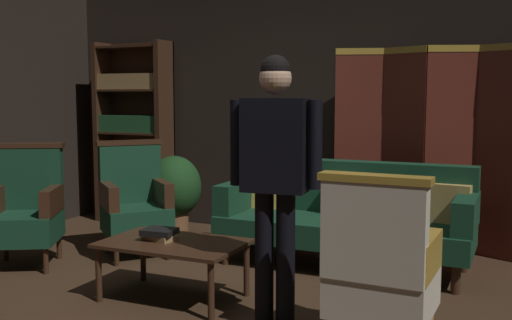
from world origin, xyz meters
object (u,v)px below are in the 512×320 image
Objects in this scene: book_tan_leather at (160,237)px; book_black_cloth at (159,232)px; velvet_couch at (346,213)px; armchair_gilt_accent at (380,268)px; bookshelf at (134,129)px; potted_plant at (174,191)px; coffee_table at (173,248)px; standing_figure at (275,165)px; folding_screen at (450,147)px; armchair_wing_right at (134,202)px; armchair_wing_left at (25,209)px.

book_tan_leather is 1.02× the size of book_black_cloth.
velvet_couch is 2.04× the size of armchair_gilt_accent.
bookshelf is 2.43× the size of potted_plant.
velvet_couch is 2.12× the size of coffee_table.
standing_figure reaches higher than coffee_table.
book_tan_leather is at bearing -126.52° from velvet_couch.
coffee_table is 0.16m from book_black_cloth.
folding_screen is 2.91m from armchair_wing_right.
velvet_couch is 1.89m from potted_plant.
armchair_gilt_accent is 4.44× the size of book_tan_leather.
potted_plant is at bearing 118.58° from book_tan_leather.
bookshelf is 3.48m from standing_figure.
bookshelf is 2.05× the size of coffee_table.
armchair_gilt_accent is at bearing -9.63° from book_tan_leather.
armchair_gilt_accent is 1.00× the size of armchair_wing_left.
folding_screen is at bearing 29.93° from armchair_wing_left.
standing_figure is 7.44× the size of book_black_cloth.
potted_plant is (0.64, 1.37, -0.00)m from armchair_wing_left.
bookshelf is 2.76m from book_black_cloth.
folding_screen reaches higher than book_tan_leather.
book_black_cloth is at bearing -61.42° from potted_plant.
standing_figure is at bearing -10.16° from coffee_table.
coffee_table is 1.08m from standing_figure.
coffee_table is at bearing -49.01° from bookshelf.
armchair_wing_left is at bearing -150.07° from folding_screen.
book_black_cloth is (-1.00, -1.35, 0.03)m from velvet_couch.
folding_screen reaches higher than standing_figure.
velvet_couch is at bearing 53.48° from book_black_cloth.
coffee_table is at bearing -7.99° from armchair_wing_left.
coffee_table is 1.88m from potted_plant.
armchair_wing_right is at bearing -88.11° from potted_plant.
bookshelf is 4.15m from armchair_gilt_accent.
folding_screen is 2.13× the size of coffee_table.
armchair_wing_left is at bearing -84.02° from bookshelf.
coffee_table is 1.64m from armchair_wing_left.
armchair_gilt_accent is (3.36, -2.37, -0.57)m from bookshelf.
velvet_couch is at bearing 53.48° from book_tan_leather.
potted_plant is at bearing 172.38° from velvet_couch.
folding_screen is 2.05× the size of armchair_wing_left.
armchair_wing_left is at bearing 172.01° from coffee_table.
coffee_table is (-1.63, -2.10, -0.61)m from folding_screen.
bookshelf reaches higher than standing_figure.
velvet_couch is at bearing 14.27° from armchair_wing_right.
armchair_gilt_accent is 1.68m from book_black_cloth.
armchair_gilt_accent is at bearing -35.24° from bookshelf.
armchair_gilt_accent is 2.76m from armchair_wing_right.
velvet_couch is at bearing 88.46° from standing_figure.
book_tan_leather is (0.85, -0.88, -0.05)m from armchair_wing_right.
armchair_wing_left reaches higher than book_tan_leather.
armchair_wing_left is at bearing -135.41° from armchair_wing_right.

